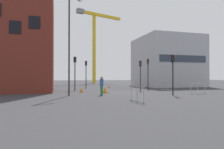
{
  "coord_description": "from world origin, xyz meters",
  "views": [
    {
      "loc": [
        -7.13,
        -20.06,
        1.73
      ],
      "look_at": [
        0.0,
        5.37,
        2.05
      ],
      "focal_mm": 31.33,
      "sensor_mm": 36.0,
      "label": 1
    }
  ],
  "objects_px": {
    "traffic_cone_striped": "(109,86)",
    "traffic_cone_by_barrier": "(105,90)",
    "streetlamp_tall": "(70,39)",
    "traffic_light_island": "(75,68)",
    "traffic_cone_orange": "(81,90)",
    "construction_crane": "(95,36)",
    "traffic_light_near": "(173,68)",
    "traffic_light_far": "(86,70)",
    "pedestrian_walking": "(102,84)",
    "traffic_light_corner": "(148,69)",
    "traffic_light_crosswalk": "(140,71)"
  },
  "relations": [
    {
      "from": "traffic_cone_striped",
      "to": "traffic_cone_by_barrier",
      "type": "bearing_deg",
      "value": -107.25
    },
    {
      "from": "streetlamp_tall",
      "to": "traffic_cone_striped",
      "type": "bearing_deg",
      "value": 59.86
    },
    {
      "from": "traffic_light_island",
      "to": "traffic_cone_by_barrier",
      "type": "distance_m",
      "value": 5.72
    },
    {
      "from": "traffic_light_island",
      "to": "traffic_cone_orange",
      "type": "distance_m",
      "value": 3.65
    },
    {
      "from": "construction_crane",
      "to": "traffic_light_island",
      "type": "xyz_separation_m",
      "value": [
        -7.53,
        -26.95,
        -9.79
      ]
    },
    {
      "from": "traffic_light_near",
      "to": "streetlamp_tall",
      "type": "bearing_deg",
      "value": 167.15
    },
    {
      "from": "traffic_light_far",
      "to": "pedestrian_walking",
      "type": "relative_size",
      "value": 2.31
    },
    {
      "from": "streetlamp_tall",
      "to": "traffic_light_near",
      "type": "xyz_separation_m",
      "value": [
        9.36,
        -2.13,
        -2.66
      ]
    },
    {
      "from": "traffic_light_island",
      "to": "construction_crane",
      "type": "bearing_deg",
      "value": 74.39
    },
    {
      "from": "construction_crane",
      "to": "traffic_light_corner",
      "type": "xyz_separation_m",
      "value": [
        2.24,
        -27.44,
        -9.83
      ]
    },
    {
      "from": "traffic_light_near",
      "to": "traffic_cone_striped",
      "type": "height_order",
      "value": "traffic_light_near"
    },
    {
      "from": "streetlamp_tall",
      "to": "traffic_cone_by_barrier",
      "type": "xyz_separation_m",
      "value": [
        3.83,
        2.16,
        -4.91
      ]
    },
    {
      "from": "construction_crane",
      "to": "traffic_light_crosswalk",
      "type": "relative_size",
      "value": 5.15
    },
    {
      "from": "pedestrian_walking",
      "to": "traffic_light_far",
      "type": "bearing_deg",
      "value": 89.74
    },
    {
      "from": "traffic_light_island",
      "to": "traffic_light_corner",
      "type": "xyz_separation_m",
      "value": [
        9.77,
        -0.49,
        -0.04
      ]
    },
    {
      "from": "traffic_cone_by_barrier",
      "to": "traffic_cone_striped",
      "type": "bearing_deg",
      "value": 72.75
    },
    {
      "from": "streetlamp_tall",
      "to": "traffic_cone_by_barrier",
      "type": "distance_m",
      "value": 6.59
    },
    {
      "from": "construction_crane",
      "to": "traffic_light_far",
      "type": "height_order",
      "value": "construction_crane"
    },
    {
      "from": "traffic_cone_orange",
      "to": "traffic_light_corner",
      "type": "bearing_deg",
      "value": 12.39
    },
    {
      "from": "streetlamp_tall",
      "to": "traffic_light_near",
      "type": "distance_m",
      "value": 9.96
    },
    {
      "from": "traffic_cone_striped",
      "to": "construction_crane",
      "type": "bearing_deg",
      "value": 85.51
    },
    {
      "from": "traffic_light_near",
      "to": "traffic_light_far",
      "type": "relative_size",
      "value": 0.93
    },
    {
      "from": "traffic_light_near",
      "to": "pedestrian_walking",
      "type": "xyz_separation_m",
      "value": [
        -6.48,
        1.8,
        -1.53
      ]
    },
    {
      "from": "streetlamp_tall",
      "to": "traffic_light_corner",
      "type": "distance_m",
      "value": 12.51
    },
    {
      "from": "construction_crane",
      "to": "traffic_cone_striped",
      "type": "height_order",
      "value": "construction_crane"
    },
    {
      "from": "pedestrian_walking",
      "to": "traffic_light_island",
      "type": "bearing_deg",
      "value": 105.74
    },
    {
      "from": "traffic_cone_orange",
      "to": "traffic_cone_striped",
      "type": "relative_size",
      "value": 1.18
    },
    {
      "from": "streetlamp_tall",
      "to": "pedestrian_walking",
      "type": "xyz_separation_m",
      "value": [
        2.88,
        -0.34,
        -4.19
      ]
    },
    {
      "from": "traffic_light_far",
      "to": "traffic_cone_striped",
      "type": "xyz_separation_m",
      "value": [
        3.87,
        1.28,
        -2.54
      ]
    },
    {
      "from": "traffic_light_far",
      "to": "pedestrian_walking",
      "type": "distance_m",
      "value": 10.9
    },
    {
      "from": "traffic_light_far",
      "to": "traffic_cone_striped",
      "type": "distance_m",
      "value": 4.8
    },
    {
      "from": "construction_crane",
      "to": "pedestrian_walking",
      "type": "height_order",
      "value": "construction_crane"
    },
    {
      "from": "traffic_light_far",
      "to": "traffic_cone_orange",
      "type": "distance_m",
      "value": 7.12
    },
    {
      "from": "traffic_light_island",
      "to": "traffic_light_crosswalk",
      "type": "xyz_separation_m",
      "value": [
        7.82,
        -2.34,
        -0.31
      ]
    },
    {
      "from": "construction_crane",
      "to": "streetlamp_tall",
      "type": "distance_m",
      "value": 35.23
    },
    {
      "from": "streetlamp_tall",
      "to": "traffic_light_far",
      "type": "distance_m",
      "value": 11.11
    },
    {
      "from": "traffic_cone_by_barrier",
      "to": "traffic_light_island",
      "type": "bearing_deg",
      "value": 123.86
    },
    {
      "from": "traffic_light_island",
      "to": "traffic_light_far",
      "type": "height_order",
      "value": "traffic_light_island"
    },
    {
      "from": "traffic_cone_orange",
      "to": "traffic_cone_striped",
      "type": "height_order",
      "value": "traffic_cone_orange"
    },
    {
      "from": "traffic_light_corner",
      "to": "traffic_light_island",
      "type": "bearing_deg",
      "value": 177.13
    },
    {
      "from": "traffic_light_far",
      "to": "traffic_cone_by_barrier",
      "type": "height_order",
      "value": "traffic_light_far"
    },
    {
      "from": "traffic_light_corner",
      "to": "pedestrian_walking",
      "type": "height_order",
      "value": "traffic_light_corner"
    },
    {
      "from": "streetlamp_tall",
      "to": "traffic_light_island",
      "type": "xyz_separation_m",
      "value": [
        0.97,
        6.43,
        -2.4
      ]
    },
    {
      "from": "traffic_light_crosswalk",
      "to": "traffic_light_far",
      "type": "bearing_deg",
      "value": 132.78
    },
    {
      "from": "traffic_cone_orange",
      "to": "traffic_cone_striped",
      "type": "xyz_separation_m",
      "value": [
        5.31,
        7.79,
        -0.04
      ]
    },
    {
      "from": "traffic_light_near",
      "to": "traffic_cone_striped",
      "type": "distance_m",
      "value": 14.27
    },
    {
      "from": "traffic_light_corner",
      "to": "traffic_light_far",
      "type": "bearing_deg",
      "value": 150.17
    },
    {
      "from": "streetlamp_tall",
      "to": "traffic_cone_orange",
      "type": "bearing_deg",
      "value": 69.22
    },
    {
      "from": "traffic_light_near",
      "to": "pedestrian_walking",
      "type": "bearing_deg",
      "value": 164.51
    },
    {
      "from": "streetlamp_tall",
      "to": "traffic_light_island",
      "type": "bearing_deg",
      "value": 81.43
    }
  ]
}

